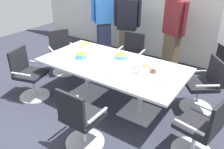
# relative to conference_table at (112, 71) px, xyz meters

# --- Properties ---
(ground_plane) EXTENTS (10.00, 10.00, 0.01)m
(ground_plane) POSITION_rel_conference_table_xyz_m (0.00, 0.00, -0.63)
(ground_plane) COLOR #2D303D
(back_wall) EXTENTS (8.00, 0.10, 2.80)m
(back_wall) POSITION_rel_conference_table_xyz_m (0.00, 2.40, 0.77)
(back_wall) COLOR silver
(back_wall) RESTS_ON ground
(conference_table) EXTENTS (2.40, 1.20, 0.75)m
(conference_table) POSITION_rel_conference_table_xyz_m (0.00, 0.00, 0.00)
(conference_table) COLOR silver
(conference_table) RESTS_ON ground
(office_chair_0) EXTENTS (0.54, 0.54, 0.91)m
(office_chair_0) POSITION_rel_conference_table_xyz_m (0.25, -1.09, -0.22)
(office_chair_0) COLOR silver
(office_chair_0) RESTS_ON ground
(office_chair_1) EXTENTS (0.63, 0.63, 0.91)m
(office_chair_1) POSITION_rel_conference_table_xyz_m (1.59, -0.39, -0.22)
(office_chair_1) COLOR silver
(office_chair_1) RESTS_ON ground
(office_chair_2) EXTENTS (0.76, 0.76, 0.91)m
(office_chair_2) POSITION_rel_conference_table_xyz_m (1.33, 0.69, -0.22)
(office_chair_2) COLOR silver
(office_chair_2) RESTS_ON ground
(office_chair_3) EXTENTS (0.61, 0.61, 0.91)m
(office_chair_3) POSITION_rel_conference_table_xyz_m (-0.26, 1.09, -0.22)
(office_chair_3) COLOR silver
(office_chair_3) RESTS_ON ground
(office_chair_4) EXTENTS (0.73, 0.73, 0.91)m
(office_chair_4) POSITION_rel_conference_table_xyz_m (-1.59, 0.40, -0.22)
(office_chair_4) COLOR silver
(office_chair_4) RESTS_ON ground
(office_chair_5) EXTENTS (0.67, 0.67, 0.91)m
(office_chair_5) POSITION_rel_conference_table_xyz_m (-1.34, -0.67, -0.22)
(office_chair_5) COLOR silver
(office_chair_5) RESTS_ON ground
(person_standing_0) EXTENTS (0.44, 0.54, 1.76)m
(person_standing_0) POSITION_rel_conference_table_xyz_m (-1.42, 1.71, 0.30)
(person_standing_0) COLOR #232842
(person_standing_0) RESTS_ON ground
(person_standing_1) EXTENTS (0.60, 0.37, 1.74)m
(person_standing_1) POSITION_rel_conference_table_xyz_m (-0.69, 1.61, 0.28)
(person_standing_1) COLOR brown
(person_standing_1) RESTS_ON ground
(person_standing_2) EXTENTS (0.59, 0.38, 1.82)m
(person_standing_2) POSITION_rel_conference_table_xyz_m (0.37, 1.72, 0.33)
(person_standing_2) COLOR brown
(person_standing_2) RESTS_ON ground
(snack_bowl_chips_orange) EXTENTS (0.20, 0.20, 0.11)m
(snack_bowl_chips_orange) POSITION_rel_conference_table_xyz_m (-0.58, -0.10, 0.18)
(snack_bowl_chips_orange) COLOR #4C9EC6
(snack_bowl_chips_orange) RESTS_ON conference_table
(snack_bowl_pretzels) EXTENTS (0.22, 0.22, 0.09)m
(snack_bowl_pretzels) POSITION_rel_conference_table_xyz_m (-0.00, 0.29, 0.17)
(snack_bowl_pretzels) COLOR #4C9EC6
(snack_bowl_pretzels) RESTS_ON conference_table
(snack_bowl_chips_yellow) EXTENTS (0.21, 0.21, 0.10)m
(snack_bowl_chips_yellow) POSITION_rel_conference_table_xyz_m (-0.84, 0.33, 0.18)
(snack_bowl_chips_yellow) COLOR beige
(snack_bowl_chips_yellow) RESTS_ON conference_table
(donut_platter) EXTENTS (0.38, 0.37, 0.04)m
(donut_platter) POSITION_rel_conference_table_xyz_m (0.56, 0.07, 0.14)
(donut_platter) COLOR white
(donut_platter) RESTS_ON conference_table
(plate_stack) EXTENTS (0.21, 0.21, 0.03)m
(plate_stack) POSITION_rel_conference_table_xyz_m (0.97, -0.10, 0.14)
(plate_stack) COLOR white
(plate_stack) RESTS_ON conference_table
(napkin_pile) EXTENTS (0.14, 0.14, 0.06)m
(napkin_pile) POSITION_rel_conference_table_xyz_m (0.20, -0.31, 0.16)
(napkin_pile) COLOR white
(napkin_pile) RESTS_ON conference_table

